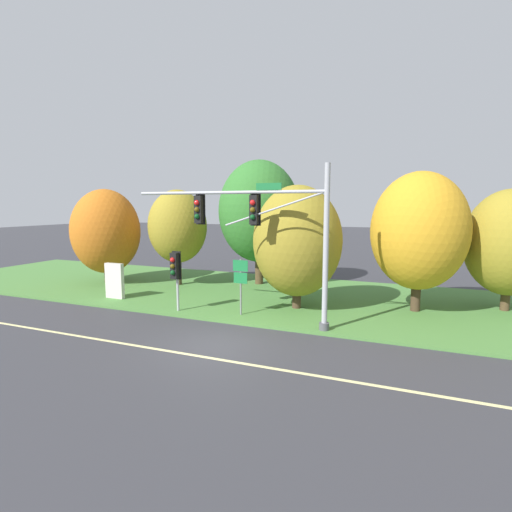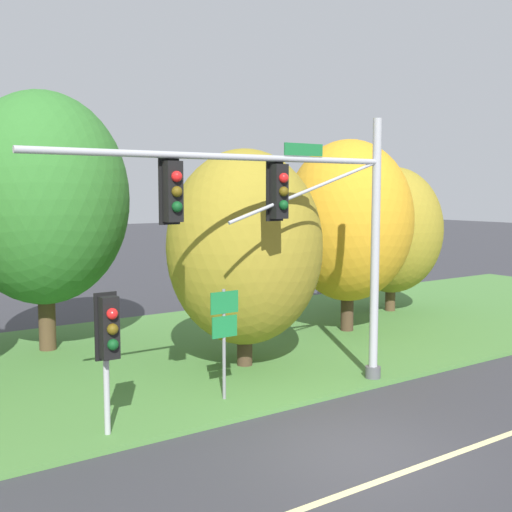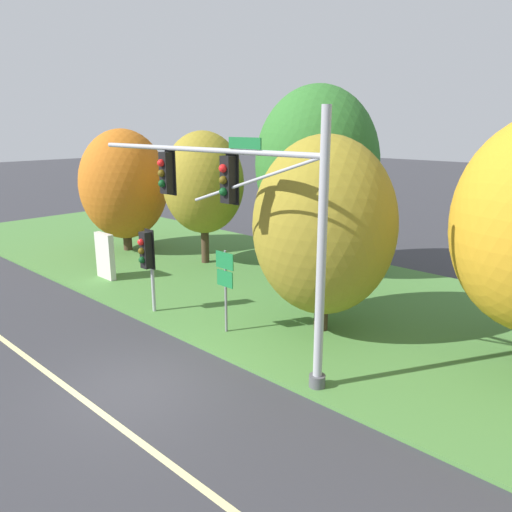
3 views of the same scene
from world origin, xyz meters
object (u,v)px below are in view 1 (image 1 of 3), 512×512
object	(u,v)px
traffic_signal_mast	(265,225)
route_sign_post	(241,278)
tree_mid_verge	(297,241)
info_kiosk	(115,281)
tree_tall_centre	(419,231)
tree_behind_signpost	(259,212)
tree_left_of_mast	(178,227)
tree_right_far	(510,243)
tree_nearest_road	(106,231)
pedestrian_signal_near_kerb	(175,269)

from	to	relation	value
traffic_signal_mast	route_sign_post	bearing A→B (deg)	153.16
tree_mid_verge	info_kiosk	xyz separation A→B (m)	(-9.65, -1.80, -2.34)
tree_mid_verge	tree_tall_centre	xyz separation A→B (m)	(5.38, 1.66, 0.51)
route_sign_post	tree_behind_signpost	size ratio (longest dim) A/B	0.33
tree_left_of_mast	tree_tall_centre	distance (m)	13.95
tree_right_far	tree_behind_signpost	bearing A→B (deg)	173.58
route_sign_post	tree_left_of_mast	xyz separation A→B (m)	(-6.51, 4.81, 1.97)
tree_nearest_road	tree_left_of_mast	distance (m)	4.82
pedestrian_signal_near_kerb	tree_right_far	world-z (taller)	tree_right_far
traffic_signal_mast	tree_behind_signpost	world-z (taller)	tree_behind_signpost
pedestrian_signal_near_kerb	route_sign_post	distance (m)	3.15
tree_behind_signpost	tree_right_far	bearing A→B (deg)	-6.42
pedestrian_signal_near_kerb	tree_behind_signpost	bearing A→B (deg)	81.80
tree_left_of_mast	tree_right_far	xyz separation A→B (m)	(17.87, 0.73, -0.41)
tree_nearest_road	tree_tall_centre	bearing A→B (deg)	0.53
tree_left_of_mast	traffic_signal_mast	bearing A→B (deg)	-34.80
tree_right_far	tree_mid_verge	bearing A→B (deg)	-160.10
pedestrian_signal_near_kerb	tree_behind_signpost	distance (m)	8.19
route_sign_post	tree_left_of_mast	size ratio (longest dim) A/B	0.43
pedestrian_signal_near_kerb	tree_behind_signpost	world-z (taller)	tree_behind_signpost
pedestrian_signal_near_kerb	traffic_signal_mast	bearing A→B (deg)	-1.13
route_sign_post	tree_tall_centre	xyz separation A→B (m)	(7.39, 3.82, 2.10)
tree_mid_verge	tree_right_far	world-z (taller)	tree_mid_verge
tree_mid_verge	tree_tall_centre	size ratio (longest dim) A/B	0.91
tree_behind_signpost	tree_tall_centre	xyz separation A→B (m)	(9.34, -3.22, -0.79)
info_kiosk	traffic_signal_mast	bearing A→B (deg)	-7.00
traffic_signal_mast	tree_nearest_road	distance (m)	13.45
tree_mid_verge	info_kiosk	bearing A→B (deg)	-169.43
tree_nearest_road	info_kiosk	world-z (taller)	tree_nearest_road
tree_tall_centre	info_kiosk	xyz separation A→B (m)	(-15.04, -3.46, -2.85)
pedestrian_signal_near_kerb	tree_tall_centre	world-z (taller)	tree_tall_centre
tree_right_far	route_sign_post	bearing A→B (deg)	-153.97
tree_left_of_mast	tree_mid_verge	xyz separation A→B (m)	(8.53, -2.65, -0.38)
tree_nearest_road	info_kiosk	distance (m)	5.38
tree_left_of_mast	info_kiosk	xyz separation A→B (m)	(-1.13, -4.45, -2.72)
tree_mid_verge	tree_right_far	size ratio (longest dim) A/B	1.03
tree_left_of_mast	tree_behind_signpost	distance (m)	5.16
tree_left_of_mast	tree_behind_signpost	xyz separation A→B (m)	(4.57, 2.23, 0.92)
traffic_signal_mast	tree_behind_signpost	bearing A→B (deg)	113.85
route_sign_post	tree_mid_verge	size ratio (longest dim) A/B	0.43
tree_nearest_road	tree_tall_centre	world-z (taller)	tree_tall_centre
tree_nearest_road	tree_mid_verge	world-z (taller)	tree_nearest_road
tree_nearest_road	tree_left_of_mast	bearing A→B (deg)	14.00
tree_tall_centre	traffic_signal_mast	bearing A→B (deg)	-142.15
traffic_signal_mast	tree_right_far	distance (m)	11.74
pedestrian_signal_near_kerb	info_kiosk	bearing A→B (deg)	167.30
tree_behind_signpost	tree_mid_verge	bearing A→B (deg)	-50.90
tree_nearest_road	tree_tall_centre	xyz separation A→B (m)	(18.57, 0.17, 0.48)
traffic_signal_mast	pedestrian_signal_near_kerb	world-z (taller)	traffic_signal_mast
traffic_signal_mast	info_kiosk	size ratio (longest dim) A/B	4.73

